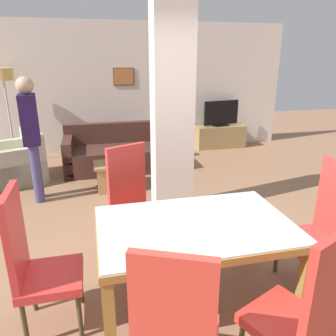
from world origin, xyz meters
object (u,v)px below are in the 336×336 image
(dining_table, at_px, (195,240))
(tv_stand, at_px, (220,136))
(sofa, at_px, (116,154))
(floor_lamp, at_px, (4,83))
(bottle, at_px, (122,156))
(standing_person, at_px, (31,132))
(dining_chair_far_left, at_px, (133,200))
(tv_screen, at_px, (221,114))
(dining_chair_head_left, at_px, (35,261))
(dining_chair_head_right, at_px, (322,223))
(dining_chair_near_left, at_px, (176,333))
(armchair, at_px, (17,164))
(dining_chair_near_right, at_px, (305,311))
(coffee_table, at_px, (118,176))

(dining_table, xyz_separation_m, tv_stand, (2.12, 4.68, -0.35))
(sofa, height_order, floor_lamp, floor_lamp)
(bottle, xyz_separation_m, standing_person, (-1.26, -0.18, 0.50))
(dining_chair_far_left, xyz_separation_m, tv_screen, (2.51, 3.78, 0.18))
(bottle, bearing_deg, dining_chair_far_left, -92.34)
(dining_chair_head_left, bearing_deg, floor_lamp, -167.14)
(dining_chair_far_left, height_order, bottle, dining_chair_far_left)
(dining_chair_head_left, relative_size, dining_chair_head_right, 1.00)
(dining_chair_head_left, bearing_deg, dining_chair_near_left, 43.58)
(dining_chair_head_left, bearing_deg, sofa, 166.60)
(dining_table, bearing_deg, bottle, 96.66)
(dining_chair_far_left, bearing_deg, bottle, -115.87)
(dining_chair_near_left, bearing_deg, tv_stand, 89.70)
(dining_chair_near_left, distance_m, tv_screen, 6.10)
(sofa, bearing_deg, dining_chair_far_left, 89.03)
(dining_chair_head_left, xyz_separation_m, dining_chair_far_left, (0.84, 0.90, 0.00))
(sofa, bearing_deg, dining_chair_head_right, 112.44)
(dining_chair_head_right, xyz_separation_m, armchair, (-3.21, 3.44, -0.31))
(dining_chair_near_left, relative_size, floor_lamp, 0.64)
(dining_chair_near_right, distance_m, sofa, 4.69)
(dining_chair_near_right, distance_m, tv_screen, 5.84)
(floor_lamp, bearing_deg, dining_chair_far_left, -62.87)
(sofa, relative_size, tv_stand, 1.63)
(dining_chair_far_left, relative_size, sofa, 0.63)
(dining_chair_near_left, distance_m, dining_chair_far_left, 1.78)
(dining_chair_far_left, xyz_separation_m, sofa, (0.05, 2.83, -0.32))
(armchair, bearing_deg, dining_chair_near_left, 178.36)
(coffee_table, bearing_deg, standing_person, -173.44)
(dining_chair_near_left, distance_m, armchair, 4.62)
(sofa, height_order, bottle, sofa)
(dining_chair_head_left, height_order, dining_chair_near_right, same)
(dining_chair_near_right, distance_m, dining_chair_far_left, 1.96)
(dining_table, xyz_separation_m, sofa, (-0.34, 3.72, -0.32))
(dining_chair_head_right, relative_size, standing_person, 0.66)
(dining_table, relative_size, dining_chair_far_left, 1.35)
(dining_chair_head_left, height_order, armchair, dining_chair_head_left)
(coffee_table, distance_m, floor_lamp, 2.98)
(dining_chair_far_left, bearing_deg, dining_chair_near_right, 90.03)
(dining_chair_head_left, distance_m, bottle, 2.87)
(dining_chair_head_right, bearing_deg, dining_chair_head_left, 90.00)
(bottle, distance_m, standing_person, 1.36)
(dining_chair_near_left, distance_m, dining_chair_head_right, 1.82)
(dining_table, relative_size, dining_chair_head_right, 1.35)
(dining_chair_near_right, distance_m, bottle, 3.68)
(standing_person, bearing_deg, floor_lamp, -167.53)
(tv_screen, height_order, standing_person, standing_person)
(floor_lamp, bearing_deg, tv_screen, 1.29)
(dining_chair_head_left, xyz_separation_m, armchair, (-0.79, 3.44, -0.31))
(dining_chair_near_left, xyz_separation_m, tv_screen, (2.51, 5.56, 0.18))
(dining_chair_far_left, relative_size, floor_lamp, 0.64)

